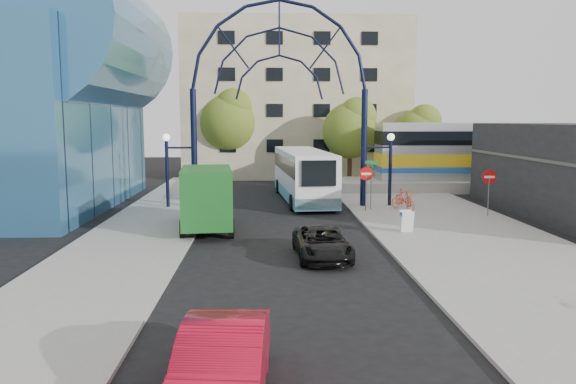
{
  "coord_description": "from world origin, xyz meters",
  "views": [
    {
      "loc": [
        -0.88,
        -19.03,
        5.25
      ],
      "look_at": [
        0.16,
        6.0,
        2.0
      ],
      "focal_mm": 35.0,
      "sensor_mm": 36.0,
      "label": 1
    }
  ],
  "objects_px": {
    "tree_north_a": "(352,127)",
    "green_truck": "(207,199)",
    "black_suv": "(322,243)",
    "tree_north_b": "(230,119)",
    "bike_near_a": "(403,201)",
    "gateway_arch": "(279,62)",
    "do_not_enter_sign": "(489,182)",
    "tree_north_c": "(419,131)",
    "city_bus": "(303,174)",
    "train_car": "(544,151)",
    "stop_sign": "(366,178)",
    "street_name_sign": "(371,174)",
    "bike_near_b": "(403,198)",
    "sandwich_board": "(407,219)",
    "red_sedan": "(222,366)"
  },
  "relations": [
    {
      "from": "tree_north_a",
      "to": "green_truck",
      "type": "height_order",
      "value": "tree_north_a"
    },
    {
      "from": "black_suv",
      "to": "tree_north_b",
      "type": "bearing_deg",
      "value": 97.79
    },
    {
      "from": "tree_north_a",
      "to": "bike_near_a",
      "type": "height_order",
      "value": "tree_north_a"
    },
    {
      "from": "gateway_arch",
      "to": "black_suv",
      "type": "xyz_separation_m",
      "value": [
        1.28,
        -12.28,
        -7.97
      ]
    },
    {
      "from": "tree_north_b",
      "to": "do_not_enter_sign",
      "type": "bearing_deg",
      "value": -53.26
    },
    {
      "from": "tree_north_c",
      "to": "city_bus",
      "type": "distance_m",
      "value": 15.2
    },
    {
      "from": "train_car",
      "to": "stop_sign",
      "type": "bearing_deg",
      "value": -146.66
    },
    {
      "from": "do_not_enter_sign",
      "to": "tree_north_a",
      "type": "bearing_deg",
      "value": 107.03
    },
    {
      "from": "tree_north_b",
      "to": "tree_north_a",
      "type": "bearing_deg",
      "value": -21.8
    },
    {
      "from": "bike_near_a",
      "to": "city_bus",
      "type": "bearing_deg",
      "value": 108.91
    },
    {
      "from": "street_name_sign",
      "to": "tree_north_b",
      "type": "height_order",
      "value": "tree_north_b"
    },
    {
      "from": "street_name_sign",
      "to": "black_suv",
      "type": "xyz_separation_m",
      "value": [
        -3.92,
        -10.88,
        -1.54
      ]
    },
    {
      "from": "gateway_arch",
      "to": "bike_near_b",
      "type": "xyz_separation_m",
      "value": [
        7.4,
        -0.18,
        -7.95
      ]
    },
    {
      "from": "tree_north_a",
      "to": "black_suv",
      "type": "xyz_separation_m",
      "value": [
        -4.84,
        -24.2,
        -4.02
      ]
    },
    {
      "from": "stop_sign",
      "to": "do_not_enter_sign",
      "type": "xyz_separation_m",
      "value": [
        6.2,
        -2.0,
        -0.02
      ]
    },
    {
      "from": "tree_north_c",
      "to": "black_suv",
      "type": "bearing_deg",
      "value": -112.48
    },
    {
      "from": "tree_north_a",
      "to": "do_not_enter_sign",
      "type": "bearing_deg",
      "value": -72.97
    },
    {
      "from": "tree_north_a",
      "to": "green_truck",
      "type": "relative_size",
      "value": 1.13
    },
    {
      "from": "tree_north_b",
      "to": "black_suv",
      "type": "distance_m",
      "value": 29.05
    },
    {
      "from": "bike_near_b",
      "to": "green_truck",
      "type": "bearing_deg",
      "value": -170.69
    },
    {
      "from": "stop_sign",
      "to": "tree_north_a",
      "type": "distance_m",
      "value": 14.23
    },
    {
      "from": "city_bus",
      "to": "bike_near_b",
      "type": "relative_size",
      "value": 7.37
    },
    {
      "from": "city_bus",
      "to": "bike_near_a",
      "type": "xyz_separation_m",
      "value": [
        5.36,
        -5.01,
        -1.07
      ]
    },
    {
      "from": "city_bus",
      "to": "gateway_arch",
      "type": "bearing_deg",
      "value": -121.09
    },
    {
      "from": "sandwich_board",
      "to": "tree_north_a",
      "type": "relative_size",
      "value": 0.14
    },
    {
      "from": "stop_sign",
      "to": "tree_north_a",
      "type": "xyz_separation_m",
      "value": [
        1.32,
        13.93,
        2.61
      ]
    },
    {
      "from": "tree_north_a",
      "to": "tree_north_c",
      "type": "relative_size",
      "value": 1.08
    },
    {
      "from": "red_sedan",
      "to": "bike_near_b",
      "type": "relative_size",
      "value": 2.8
    },
    {
      "from": "do_not_enter_sign",
      "to": "gateway_arch",
      "type": "bearing_deg",
      "value": 160.01
    },
    {
      "from": "do_not_enter_sign",
      "to": "tree_north_c",
      "type": "bearing_deg",
      "value": 86.42
    },
    {
      "from": "black_suv",
      "to": "green_truck",
      "type": "bearing_deg",
      "value": 128.8
    },
    {
      "from": "green_truck",
      "to": "bike_near_a",
      "type": "distance_m",
      "value": 11.74
    },
    {
      "from": "sandwich_board",
      "to": "tree_north_b",
      "type": "distance_m",
      "value": 26.15
    },
    {
      "from": "stop_sign",
      "to": "red_sedan",
      "type": "bearing_deg",
      "value": -107.05
    },
    {
      "from": "train_car",
      "to": "red_sedan",
      "type": "relative_size",
      "value": 5.54
    },
    {
      "from": "stop_sign",
      "to": "sandwich_board",
      "type": "distance_m",
      "value": 6.2
    },
    {
      "from": "stop_sign",
      "to": "sandwich_board",
      "type": "relative_size",
      "value": 2.53
    },
    {
      "from": "tree_north_c",
      "to": "bike_near_b",
      "type": "height_order",
      "value": "tree_north_c"
    },
    {
      "from": "do_not_enter_sign",
      "to": "train_car",
      "type": "relative_size",
      "value": 0.1
    },
    {
      "from": "street_name_sign",
      "to": "red_sedan",
      "type": "xyz_separation_m",
      "value": [
        -6.89,
        -21.78,
        -1.38
      ]
    },
    {
      "from": "train_car",
      "to": "tree_north_b",
      "type": "distance_m",
      "value": 25.27
    },
    {
      "from": "train_car",
      "to": "black_suv",
      "type": "height_order",
      "value": "train_car"
    },
    {
      "from": "sandwich_board",
      "to": "bike_near_a",
      "type": "bearing_deg",
      "value": 77.47
    },
    {
      "from": "tree_north_a",
      "to": "red_sedan",
      "type": "xyz_separation_m",
      "value": [
        -7.82,
        -35.1,
        -3.86
      ]
    },
    {
      "from": "gateway_arch",
      "to": "train_car",
      "type": "xyz_separation_m",
      "value": [
        20.0,
        8.0,
        -5.66
      ]
    },
    {
      "from": "gateway_arch",
      "to": "tree_north_c",
      "type": "bearing_deg",
      "value": 48.96
    },
    {
      "from": "black_suv",
      "to": "gateway_arch",
      "type": "bearing_deg",
      "value": 93.38
    },
    {
      "from": "gateway_arch",
      "to": "tree_north_b",
      "type": "bearing_deg",
      "value": 103.68
    },
    {
      "from": "tree_north_a",
      "to": "bike_near_a",
      "type": "relative_size",
      "value": 3.65
    },
    {
      "from": "train_car",
      "to": "black_suv",
      "type": "bearing_deg",
      "value": -132.71
    }
  ]
}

